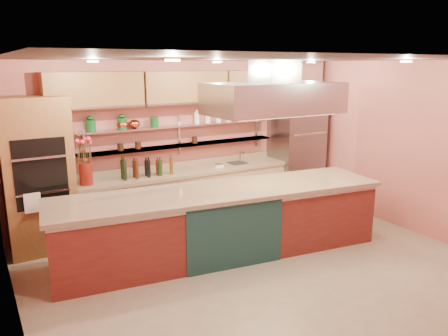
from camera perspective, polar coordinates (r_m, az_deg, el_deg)
floor at (r=6.19m, az=4.85°, el=-12.99°), size 6.00×5.00×0.02m
ceiling at (r=5.55m, az=5.43°, el=14.01°), size 6.00×5.00×0.02m
wall_back at (r=7.83m, az=-5.60°, el=3.51°), size 6.00×0.04×2.80m
wall_front at (r=4.04m, az=26.41°, el=-7.35°), size 6.00×0.04×2.80m
wall_left at (r=4.70m, az=-26.29°, el=-4.54°), size 0.04×5.00×2.80m
wall_right at (r=7.81m, az=23.34°, el=2.45°), size 0.04×5.00×2.80m
oven_stack at (r=6.91m, az=-23.10°, el=-0.97°), size 0.95×0.64×2.30m
refrigerator at (r=8.84m, az=9.40°, el=2.22°), size 0.95×0.72×2.10m
back_counter at (r=7.76m, az=-4.84°, el=-3.67°), size 3.84×0.64×0.93m
wall_shelf_lower at (r=7.70m, az=-5.52°, el=2.97°), size 3.60×0.26×0.03m
wall_shelf_upper at (r=7.64m, az=-5.58°, el=5.55°), size 3.60×0.26×0.03m
upper_cabinets at (r=7.56m, az=-5.18°, el=10.42°), size 4.60×0.36×0.55m
range_hood at (r=6.52m, az=6.53°, el=9.05°), size 2.00×1.00×0.45m
ceiling_downlights at (r=5.71m, az=4.22°, el=13.71°), size 4.00×2.80×0.02m
island at (r=6.41m, az=-0.38°, el=-7.07°), size 4.82×1.66×0.99m
flower_vase at (r=7.00m, az=-17.59°, el=-0.72°), size 0.24×0.24×0.35m
oil_bottle_cluster at (r=7.28m, az=-9.95°, el=0.03°), size 0.95×0.62×0.30m
kitchen_scale at (r=7.86m, az=-0.73°, el=0.43°), size 0.18×0.16×0.08m
bar_faucet at (r=8.20m, az=2.09°, el=1.42°), size 0.03×0.03×0.21m
copper_kettle at (r=7.32m, az=-11.63°, el=5.68°), size 0.19×0.19×0.14m
green_canister at (r=7.44m, az=-9.06°, el=5.98°), size 0.16×0.16×0.16m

